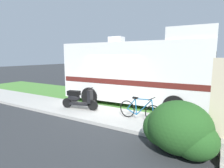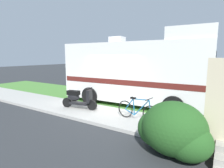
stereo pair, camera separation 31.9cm
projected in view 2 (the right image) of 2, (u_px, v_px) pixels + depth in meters
ground_plane at (113, 108)px, 8.59m from camera, size 80.00×80.00×0.00m
sidewalk at (98, 114)px, 7.58m from camera, size 24.00×2.00×0.12m
grass_strip at (127, 101)px, 9.84m from camera, size 24.00×3.40×0.08m
motorhome_rv at (137, 71)px, 9.06m from camera, size 7.07×3.01×3.57m
scooter at (78, 98)px, 8.05m from camera, size 1.72×0.60×0.97m
bicycle at (137, 111)px, 6.55m from camera, size 1.73×0.52×0.88m
pickup_truck_far at (220, 75)px, 14.17m from camera, size 5.80×2.35×1.87m
bush_by_porch at (173, 131)px, 4.45m from camera, size 1.87×1.40×1.33m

